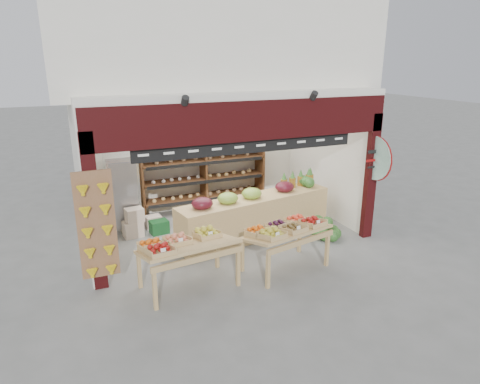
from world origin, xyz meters
name	(u,v)px	position (x,y,z in m)	size (l,w,h in m)	color
ground	(230,238)	(0.00, 0.00, 0.00)	(60.00, 60.00, 0.00)	slate
shop_structure	(201,47)	(0.00, 1.61, 3.92)	(6.36, 5.12, 5.40)	white
banana_board	(97,228)	(-2.73, -1.17, 1.12)	(0.60, 0.15, 1.80)	brown
gift_sign	(376,158)	(2.75, -1.15, 1.75)	(0.04, 0.93, 0.92)	#ADDAC6
back_shelving	(203,164)	(0.09, 1.94, 1.19)	(3.14, 0.52, 1.93)	brown
refrigerator	(123,192)	(-1.96, 1.46, 0.85)	(0.66, 0.66, 1.71)	silver
cardboard_stack	(144,224)	(-1.63, 0.96, 0.23)	(0.99, 0.72, 0.64)	beige
mid_counter	(255,215)	(0.55, -0.09, 0.48)	(3.59, 1.29, 1.10)	tan
display_table_left	(180,245)	(-1.49, -1.58, 0.76)	(1.67, 1.07, 1.01)	tan
display_table_right	(286,230)	(0.42, -1.68, 0.77)	(1.67, 1.16, 0.98)	tan
watermelon_pile	(326,230)	(1.91, -0.80, 0.18)	(0.65, 0.63, 0.48)	#1B4918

